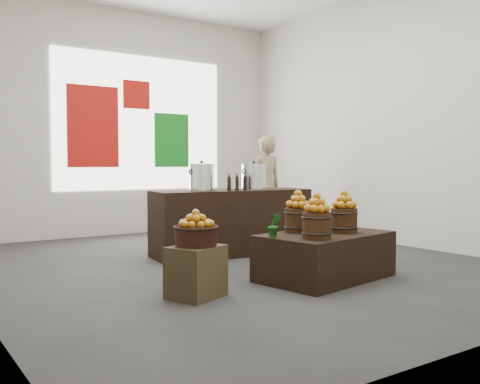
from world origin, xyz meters
TOP-DOWN VIEW (x-y plane):
  - ground at (0.00, 0.00)m, footprint 7.00×7.00m
  - back_wall at (0.00, 3.50)m, footprint 6.00×0.04m
  - back_opening at (0.30, 3.48)m, footprint 3.20×0.02m
  - deco_red_left at (-0.60, 3.47)m, footprint 0.90×0.04m
  - deco_green_right at (0.90, 3.47)m, footprint 0.70×0.04m
  - deco_red_upper at (0.20, 3.47)m, footprint 0.50×0.04m
  - crate at (-1.24, -1.22)m, footprint 0.60×0.56m
  - wicker_basket at (-1.24, -1.22)m, footprint 0.39×0.39m
  - apples_in_basket at (-1.24, -1.22)m, footprint 0.30×0.30m
  - display_table at (0.34, -1.30)m, footprint 1.58×1.13m
  - apple_bucket_front_left at (-0.03, -1.57)m, footprint 0.29×0.29m
  - apples_in_bucket_front_left at (-0.03, -1.57)m, footprint 0.22×0.22m
  - apple_bucket_front_right at (0.54, -1.38)m, footprint 0.29×0.29m
  - apples_in_bucket_front_right at (0.54, -1.38)m, footprint 0.22×0.22m
  - apple_bucket_rear at (0.15, -1.06)m, footprint 0.29×0.29m
  - apples_in_bucket_rear at (0.15, -1.06)m, footprint 0.22×0.22m
  - herb_garnish_right at (0.76, -0.97)m, footprint 0.25×0.23m
  - herb_garnish_left at (-0.31, -1.23)m, footprint 0.17×0.15m
  - counter at (0.36, 0.60)m, footprint 2.26×0.95m
  - stock_pot_left at (-0.08, 0.65)m, footprint 0.34×0.34m
  - stock_pot_center at (0.71, 0.56)m, footprint 0.34×0.34m
  - oil_cruets at (0.34, 0.38)m, footprint 0.25×0.09m
  - shopper at (1.82, 1.77)m, footprint 0.65×0.44m

SIDE VIEW (x-z plane):
  - ground at x=0.00m, z-range 0.00..0.00m
  - crate at x=-1.24m, z-range 0.00..0.49m
  - display_table at x=0.34m, z-range 0.00..0.50m
  - counter at x=0.36m, z-range 0.00..0.90m
  - wicker_basket at x=-1.24m, z-range 0.49..0.67m
  - herb_garnish_left at x=-0.31m, z-range 0.50..0.75m
  - herb_garnish_right at x=0.76m, z-range 0.50..0.75m
  - apple_bucket_front_left at x=-0.03m, z-range 0.50..0.77m
  - apple_bucket_front_right at x=0.54m, z-range 0.50..0.77m
  - apple_bucket_rear at x=0.15m, z-range 0.50..0.77m
  - apples_in_basket at x=-1.24m, z-range 0.67..0.83m
  - apples_in_bucket_front_left at x=-0.03m, z-range 0.77..0.96m
  - apples_in_bucket_front_right at x=0.54m, z-range 0.77..0.96m
  - apples_in_bucket_rear at x=0.15m, z-range 0.77..0.96m
  - shopper at x=1.82m, z-range 0.00..1.75m
  - oil_cruets at x=0.34m, z-range 0.90..1.15m
  - stock_pot_left at x=-0.08m, z-range 0.90..1.24m
  - stock_pot_center at x=0.71m, z-range 0.90..1.24m
  - deco_green_right at x=0.90m, z-range 1.20..2.20m
  - deco_red_left at x=-0.60m, z-range 1.20..2.60m
  - back_wall at x=0.00m, z-range 0.00..4.00m
  - back_opening at x=0.30m, z-range 0.80..3.20m
  - deco_red_upper at x=0.20m, z-range 2.25..2.75m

